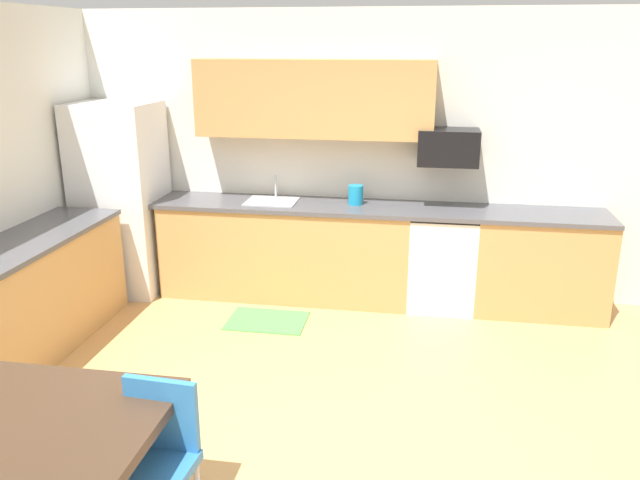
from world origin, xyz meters
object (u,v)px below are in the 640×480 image
at_px(refrigerator, 122,199).
at_px(chair_near_table, 154,454).
at_px(kettle, 356,196).
at_px(dining_table, 16,424).
at_px(microwave, 448,147).
at_px(oven_range, 442,259).

height_order(refrigerator, chair_near_table, refrigerator).
bearing_deg(kettle, dining_table, -109.27).
distance_m(refrigerator, microwave, 3.17).
distance_m(dining_table, kettle, 3.68).
bearing_deg(microwave, refrigerator, -176.69).
xyz_separation_m(refrigerator, oven_range, (3.12, 0.08, -0.47)).
bearing_deg(oven_range, chair_near_table, -113.33).
height_order(refrigerator, kettle, refrigerator).
distance_m(refrigerator, kettle, 2.30).
bearing_deg(oven_range, refrigerator, -178.53).
height_order(oven_range, dining_table, oven_range).
xyz_separation_m(oven_range, kettle, (-0.83, 0.05, 0.56)).
relative_size(refrigerator, microwave, 3.44).
bearing_deg(kettle, microwave, 3.47).
distance_m(microwave, dining_table, 4.14).
distance_m(microwave, chair_near_table, 3.80).
xyz_separation_m(refrigerator, chair_near_table, (1.70, -3.20, -0.42)).
bearing_deg(dining_table, kettle, 70.73).
height_order(refrigerator, dining_table, refrigerator).
bearing_deg(dining_table, refrigerator, 107.99).
bearing_deg(refrigerator, microwave, 3.31).
xyz_separation_m(microwave, kettle, (-0.83, -0.05, -0.47)).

